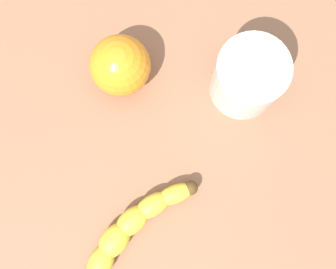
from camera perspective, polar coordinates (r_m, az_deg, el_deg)
The scene contains 4 objects.
wooden_tabletop at distance 59.86cm, azimuth 5.43°, elevation 3.04°, with size 120.00×120.00×3.00cm, color #8F6045.
banana at distance 55.67cm, azimuth -6.06°, elevation -14.07°, with size 20.39×13.38×3.28cm.
smoothie_glass at distance 55.42cm, azimuth 10.26°, elevation 7.13°, with size 8.65×8.65×9.00cm.
orange_fruit at distance 55.92cm, azimuth -6.20°, elevation 8.85°, with size 7.72×7.72×7.72cm, color orange.
Camera 1 is at (-9.91, -9.35, 59.79)cm, focal length 47.22 mm.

